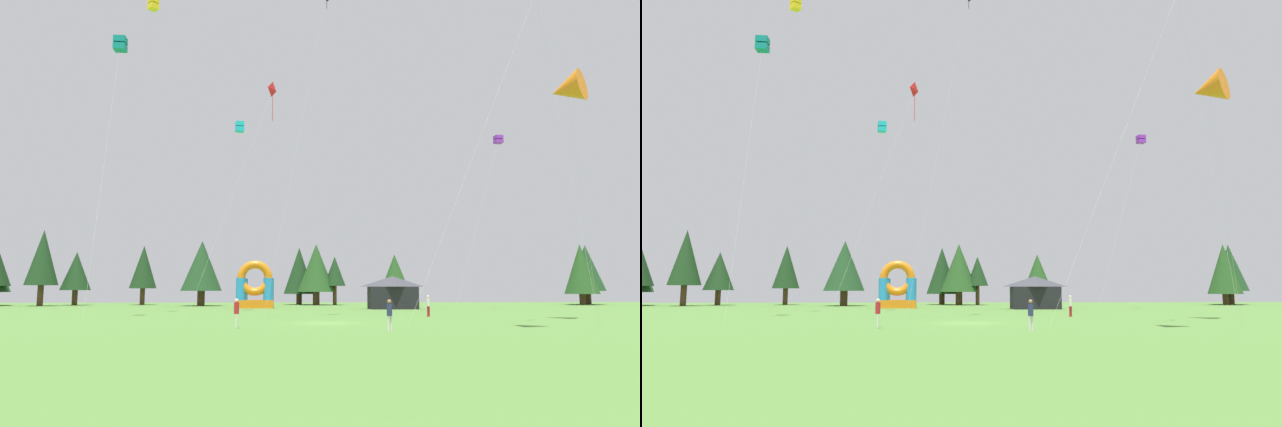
% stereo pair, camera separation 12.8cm
% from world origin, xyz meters
% --- Properties ---
extents(ground_plane, '(120.00, 120.00, 0.00)m').
position_xyz_m(ground_plane, '(0.00, 0.00, 0.00)').
color(ground_plane, '#548438').
extents(kite_cyan_box, '(2.30, 8.06, 18.59)m').
position_xyz_m(kite_cyan_box, '(-7.24, 18.70, 18.04)').
color(kite_cyan_box, '#19B7CC').
rests_on(kite_cyan_box, ground_plane).
extents(kite_teal_box, '(0.90, 5.48, 21.49)m').
position_xyz_m(kite_teal_box, '(-15.51, 6.42, 20.91)').
color(kite_teal_box, '#0C7F7A').
rests_on(kite_teal_box, ground_plane).
extents(kite_yellow_box, '(5.54, 5.41, 28.45)m').
position_xyz_m(kite_yellow_box, '(-14.82, 13.21, 27.78)').
color(kite_yellow_box, yellow).
rests_on(kite_yellow_box, ground_plane).
extents(kite_orange_delta, '(4.55, 4.64, 17.44)m').
position_xyz_m(kite_orange_delta, '(17.18, 1.28, 16.16)').
color(kite_orange_delta, orange).
rests_on(kite_orange_delta, ground_plane).
extents(kite_red_diamond, '(6.28, 1.70, 17.79)m').
position_xyz_m(kite_red_diamond, '(-3.72, 6.03, 17.08)').
color(kite_red_diamond, red).
rests_on(kite_red_diamond, ground_plane).
extents(kite_purple_box, '(6.03, 1.05, 18.87)m').
position_xyz_m(kite_purple_box, '(20.60, 23.05, 18.39)').
color(kite_purple_box, purple).
rests_on(kite_purple_box, ground_plane).
extents(person_midfield, '(0.30, 0.30, 1.60)m').
position_xyz_m(person_midfield, '(-5.26, -4.61, 0.95)').
color(person_midfield, silver).
rests_on(person_midfield, ground_plane).
extents(person_far_side, '(0.34, 0.34, 1.59)m').
position_xyz_m(person_far_side, '(2.66, -7.33, 0.94)').
color(person_far_side, silver).
rests_on(person_far_side, ground_plane).
extents(person_left_edge, '(0.40, 0.40, 1.65)m').
position_xyz_m(person_left_edge, '(8.59, 8.22, 0.98)').
color(person_left_edge, '#B21E26').
rests_on(person_left_edge, ground_plane).
extents(inflatable_blue_arch, '(4.25, 4.08, 5.43)m').
position_xyz_m(inflatable_blue_arch, '(-6.09, 30.47, 1.97)').
color(inflatable_blue_arch, orange).
rests_on(inflatable_blue_arch, ground_plane).
extents(festival_tent, '(5.18, 3.09, 3.58)m').
position_xyz_m(festival_tent, '(9.21, 26.24, 1.79)').
color(festival_tent, black).
rests_on(festival_tent, ground_plane).
extents(tree_row_2, '(4.16, 4.16, 9.98)m').
position_xyz_m(tree_row_2, '(-34.54, 40.67, 6.28)').
color(tree_row_2, '#4C331E').
rests_on(tree_row_2, ground_plane).
extents(tree_row_3, '(4.04, 4.04, 7.26)m').
position_xyz_m(tree_row_3, '(-31.36, 44.09, 4.61)').
color(tree_row_3, '#4C331E').
rests_on(tree_row_3, ground_plane).
extents(tree_row_4, '(3.75, 3.75, 8.33)m').
position_xyz_m(tree_row_4, '(-22.69, 45.85, 5.27)').
color(tree_row_4, '#4C331E').
rests_on(tree_row_4, ground_plane).
extents(tree_row_5, '(5.39, 5.39, 8.58)m').
position_xyz_m(tree_row_5, '(-13.67, 40.10, 5.23)').
color(tree_row_5, '#4C331E').
rests_on(tree_row_5, ground_plane).
extents(tree_row_6, '(4.45, 4.45, 8.15)m').
position_xyz_m(tree_row_6, '(-0.61, 45.96, 4.80)').
color(tree_row_6, '#4C331E').
rests_on(tree_row_6, ground_plane).
extents(tree_row_7, '(5.21, 5.21, 8.51)m').
position_xyz_m(tree_row_7, '(1.72, 43.54, 5.12)').
color(tree_row_7, '#4C331E').
rests_on(tree_row_7, ground_plane).
extents(tree_row_8, '(3.02, 3.02, 6.73)m').
position_xyz_m(tree_row_8, '(4.29, 43.20, 4.62)').
color(tree_row_8, '#4C331E').
rests_on(tree_row_8, ground_plane).
extents(tree_row_9, '(4.03, 4.03, 6.99)m').
position_xyz_m(tree_row_9, '(12.51, 41.88, 4.37)').
color(tree_row_9, '#4C331E').
rests_on(tree_row_9, ground_plane).
extents(tree_row_10, '(4.67, 4.67, 8.50)m').
position_xyz_m(tree_row_10, '(39.00, 41.63, 4.98)').
color(tree_row_10, '#4C331E').
rests_on(tree_row_10, ground_plane).
extents(tree_row_11, '(5.02, 5.02, 8.64)m').
position_xyz_m(tree_row_11, '(41.21, 44.28, 5.25)').
color(tree_row_11, '#4C331E').
rests_on(tree_row_11, ground_plane).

